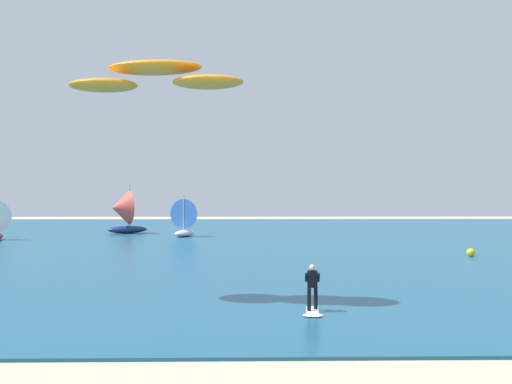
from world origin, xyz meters
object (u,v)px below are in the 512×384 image
kitesurfer (312,295)px  sailboat_trailing (187,217)px  kite (155,77)px  marker_buoy (471,252)px  sailboat_heeled_over (122,212)px

kitesurfer → sailboat_trailing: sailboat_trailing is taller
kite → sailboat_trailing: kite is taller
sailboat_trailing → marker_buoy: sailboat_trailing is taller
kitesurfer → sailboat_trailing: bearing=101.1°
kite → sailboat_heeled_over: bearing=102.3°
kitesurfer → sailboat_heeled_over: 47.81m
kite → sailboat_trailing: (-2.03, 37.94, -6.91)m
kite → marker_buoy: size_ratio=13.58×
kite → sailboat_trailing: size_ratio=1.79×
sailboat_heeled_over → marker_buoy: size_ratio=9.24×
kitesurfer → sailboat_trailing: 41.55m
kite → sailboat_heeled_over: 43.95m
kitesurfer → kite: 10.52m
kitesurfer → sailboat_heeled_over: sailboat_heeled_over is taller
kitesurfer → marker_buoy: 23.62m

